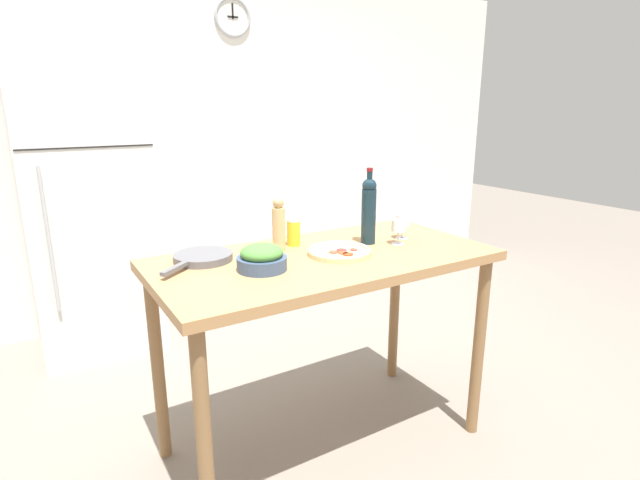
% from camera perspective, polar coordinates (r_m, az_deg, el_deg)
% --- Properties ---
extents(ground_plane, '(14.00, 14.00, 0.00)m').
position_cam_1_polar(ground_plane, '(2.64, 0.46, -22.03)').
color(ground_plane, slate).
extents(wall_back, '(6.40, 0.08, 2.60)m').
position_cam_1_polar(wall_back, '(3.99, -15.51, 10.49)').
color(wall_back, silver).
rests_on(wall_back, ground_plane).
extents(refrigerator, '(0.74, 0.65, 1.89)m').
position_cam_1_polar(refrigerator, '(3.54, -24.95, 3.20)').
color(refrigerator, silver).
rests_on(refrigerator, ground_plane).
extents(prep_counter, '(1.49, 0.75, 0.96)m').
position_cam_1_polar(prep_counter, '(2.23, 0.51, -4.51)').
color(prep_counter, '#A87A4C').
rests_on(prep_counter, ground_plane).
extents(wine_bottle, '(0.07, 0.07, 0.36)m').
position_cam_1_polar(wine_bottle, '(2.35, 5.59, 3.52)').
color(wine_bottle, '#142833').
rests_on(wine_bottle, prep_counter).
extents(wine_glass_near, '(0.07, 0.07, 0.12)m').
position_cam_1_polar(wine_glass_near, '(2.37, 8.95, 1.46)').
color(wine_glass_near, silver).
rests_on(wine_glass_near, prep_counter).
extents(wine_glass_far, '(0.07, 0.07, 0.12)m').
position_cam_1_polar(wine_glass_far, '(2.47, 9.42, 2.05)').
color(wine_glass_far, silver).
rests_on(wine_glass_far, prep_counter).
extents(pepper_mill, '(0.06, 0.06, 0.24)m').
position_cam_1_polar(pepper_mill, '(2.25, -4.75, 1.71)').
color(pepper_mill, tan).
rests_on(pepper_mill, prep_counter).
extents(salad_bowl, '(0.20, 0.20, 0.11)m').
position_cam_1_polar(salad_bowl, '(2.00, -6.66, -2.06)').
color(salad_bowl, '#384C6B').
rests_on(salad_bowl, prep_counter).
extents(homemade_pizza, '(0.28, 0.28, 0.03)m').
position_cam_1_polar(homemade_pizza, '(2.20, 2.23, -1.33)').
color(homemade_pizza, '#DBC189').
rests_on(homemade_pizza, prep_counter).
extents(salt_canister, '(0.06, 0.06, 0.13)m').
position_cam_1_polar(salt_canister, '(2.33, -3.03, 0.92)').
color(salt_canister, yellow).
rests_on(salt_canister, prep_counter).
extents(cast_iron_skillet, '(0.35, 0.30, 0.03)m').
position_cam_1_polar(cast_iron_skillet, '(2.17, -13.27, -1.88)').
color(cast_iron_skillet, '#56565B').
rests_on(cast_iron_skillet, prep_counter).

